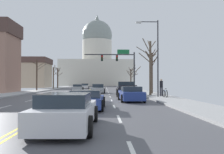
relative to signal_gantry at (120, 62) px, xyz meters
The scene contains 21 objects.
ground 15.73m from the signal_gantry, 110.91° to the right, with size 20.00×180.00×0.20m.
signal_gantry is the anchor object (origin of this frame).
street_lamp_right 14.44m from the signal_gantry, 79.85° to the right, with size 2.28×0.24×7.59m.
capitol_building 64.44m from the signal_gantry, 94.78° to the left, with size 28.61×22.40×29.59m.
sedan_near_00 6.36m from the signal_gantry, 133.94° to the right, with size 2.01×4.25×1.27m.
pickup_truck_near_01 11.39m from the signal_gantry, 89.75° to the right, with size 2.47×5.47×1.62m.
sedan_near_02 18.58m from the signal_gantry, 90.87° to the right, with size 2.02×4.57×1.22m.
sedan_near_03 24.52m from the signal_gantry, 98.38° to the right, with size 2.17×4.37×1.12m.
sedan_near_04 30.49m from the signal_gantry, 97.20° to the right, with size 2.03×4.59×1.23m.
sedan_oncoming_00 10.43m from the signal_gantry, 139.51° to the left, with size 2.06×4.65×1.12m.
sedan_oncoming_01 20.55m from the signal_gantry, 110.13° to the left, with size 2.06×4.72×1.16m.
flank_building_00 36.71m from the signal_gantry, 127.76° to the left, with size 10.16×9.70×7.99m.
bare_tree_00 15.87m from the signal_gantry, 77.22° to the left, with size 2.65×1.01×4.68m.
bare_tree_01 23.43m from the signal_gantry, 124.65° to the left, with size 1.90×2.58×4.87m.
bare_tree_02 5.65m from the signal_gantry, 56.80° to the left, with size 2.23×2.31×4.44m.
bare_tree_03 20.00m from the signal_gantry, 132.03° to the left, with size 1.37×1.77×5.16m.
bare_tree_04 12.00m from the signal_gantry, 77.72° to the right, with size 2.46×2.42×6.21m.
bare_tree_05 14.96m from the signal_gantry, 162.02° to the left, with size 2.68×1.40×5.28m.
bare_tree_06 8.58m from the signal_gantry, 65.43° to the right, with size 1.69×1.73×5.71m.
pedestrian_00 14.28m from the signal_gantry, 75.89° to the right, with size 0.35×0.34×1.76m.
bicycle_parked 16.03m from the signal_gantry, 77.50° to the right, with size 0.12×1.77×0.85m.
Camera 1 is at (2.83, -24.49, 1.62)m, focal length 39.56 mm.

